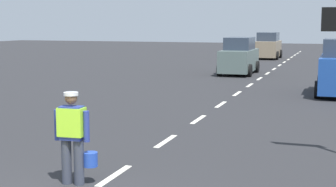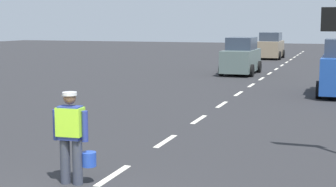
% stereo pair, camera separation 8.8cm
% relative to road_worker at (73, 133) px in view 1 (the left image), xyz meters
% --- Properties ---
extents(ground_plane, '(96.00, 96.00, 0.00)m').
position_rel_road_worker_xyz_m(ground_plane, '(0.47, 18.98, -0.93)').
color(ground_plane, '#28282B').
extents(lane_center_line, '(0.14, 46.40, 0.01)m').
position_rel_road_worker_xyz_m(lane_center_line, '(0.47, 23.18, -0.93)').
color(lane_center_line, silver).
rests_on(lane_center_line, ground).
extents(road_worker, '(0.76, 0.41, 1.67)m').
position_rel_road_worker_xyz_m(road_worker, '(0.00, 0.00, 0.00)').
color(road_worker, '#383D4C').
rests_on(road_worker, ground).
extents(car_oncoming_third, '(2.02, 4.06, 2.13)m').
position_rel_road_worker_xyz_m(car_oncoming_third, '(-1.26, 34.27, 0.06)').
color(car_oncoming_third, gray).
rests_on(car_oncoming_third, ground).
extents(car_oncoming_second, '(1.87, 4.07, 2.08)m').
position_rel_road_worker_xyz_m(car_oncoming_second, '(-1.04, 20.84, 0.03)').
color(car_oncoming_second, slate).
rests_on(car_oncoming_second, ground).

